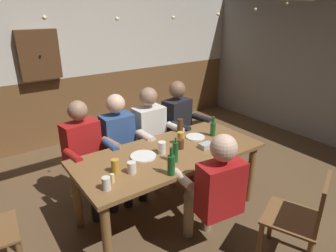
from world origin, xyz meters
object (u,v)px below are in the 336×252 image
(pint_glass_4, at_px, (181,138))
(condiment_caddy, at_px, (206,146))
(dining_table, at_px, (169,160))
(pint_glass_6, at_px, (132,168))
(person_1, at_px, (121,142))
(bottle_1, at_px, (213,129))
(table_candle, at_px, (112,178))
(chair_empty_near_right, at_px, (302,219))
(person_3, at_px, (181,124))
(plate_0, at_px, (195,137))
(bottle_2, at_px, (171,164))
(pint_glass_1, at_px, (115,166))
(person_4, at_px, (215,188))
(pint_glass_0, at_px, (181,144))
(person_0, at_px, (86,151))
(wall_dart_cabinet, at_px, (39,55))
(person_2, at_px, (152,132))
(bottle_0, at_px, (175,152))
(pint_glass_2, at_px, (162,148))
(pint_glass_5, at_px, (180,125))
(plate_1, at_px, (143,156))
(pint_glass_3, at_px, (106,183))

(pint_glass_4, bearing_deg, condiment_caddy, -54.09)
(dining_table, xyz_separation_m, pint_glass_6, (-0.51, -0.14, 0.15))
(person_1, height_order, bottle_1, person_1)
(table_candle, height_order, pint_glass_6, pint_glass_6)
(chair_empty_near_right, height_order, pint_glass_6, chair_empty_near_right)
(pint_glass_4, bearing_deg, person_3, 52.19)
(person_1, bearing_deg, pint_glass_6, 69.89)
(plate_0, relative_size, bottle_2, 0.81)
(pint_glass_1, bearing_deg, person_1, 59.97)
(person_3, relative_size, pint_glass_1, 9.86)
(person_4, bearing_deg, pint_glass_0, 86.64)
(pint_glass_6, bearing_deg, chair_empty_near_right, -46.79)
(pint_glass_6, bearing_deg, person_0, 99.12)
(person_4, bearing_deg, pint_glass_1, 143.46)
(chair_empty_near_right, xyz_separation_m, wall_dart_cabinet, (-1.07, 3.61, 0.99))
(person_2, relative_size, plate_0, 5.79)
(plate_0, xyz_separation_m, bottle_0, (-0.52, -0.32, 0.10))
(chair_empty_near_right, relative_size, pint_glass_2, 7.12)
(person_2, distance_m, person_4, 1.35)
(bottle_2, bearing_deg, pint_glass_2, 66.68)
(pint_glass_2, bearing_deg, pint_glass_5, 34.68)
(pint_glass_5, bearing_deg, bottle_0, -130.89)
(plate_1, bearing_deg, person_4, -68.90)
(pint_glass_0, bearing_deg, pint_glass_4, 52.01)
(person_1, relative_size, chair_empty_near_right, 1.38)
(person_4, relative_size, pint_glass_5, 7.53)
(person_0, relative_size, pint_glass_6, 11.55)
(plate_0, xyz_separation_m, pint_glass_4, (-0.24, -0.04, 0.06))
(pint_glass_0, height_order, pint_glass_6, pint_glass_6)
(person_3, height_order, pint_glass_5, person_3)
(dining_table, height_order, pint_glass_4, pint_glass_4)
(bottle_0, relative_size, bottle_2, 0.95)
(pint_glass_0, xyz_separation_m, pint_glass_4, (0.07, 0.09, 0.02))
(pint_glass_3, height_order, pint_glass_5, pint_glass_5)
(condiment_caddy, relative_size, pint_glass_1, 1.11)
(chair_empty_near_right, distance_m, plate_1, 1.51)
(person_1, bearing_deg, condiment_caddy, 126.50)
(condiment_caddy, bearing_deg, pint_glass_1, 174.54)
(person_1, height_order, plate_1, person_1)
(pint_glass_5, bearing_deg, chair_empty_near_right, -86.86)
(bottle_0, bearing_deg, person_4, -80.16)
(dining_table, distance_m, bottle_2, 0.48)
(bottle_0, relative_size, pint_glass_6, 2.37)
(person_0, xyz_separation_m, pint_glass_5, (1.05, -0.29, 0.15))
(plate_0, height_order, pint_glass_4, pint_glass_4)
(person_2, bearing_deg, person_0, -0.99)
(condiment_caddy, bearing_deg, pint_glass_3, -174.73)
(person_0, bearing_deg, pint_glass_0, 131.89)
(wall_dart_cabinet, bearing_deg, person_1, -78.38)
(person_3, relative_size, plate_1, 4.88)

